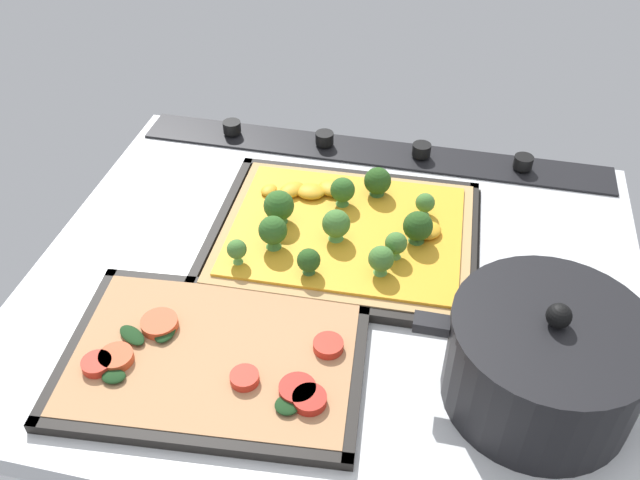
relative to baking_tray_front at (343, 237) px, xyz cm
name	(u,v)px	position (x,y,z in cm)	size (l,w,h in cm)	color
ground_plane	(335,286)	(-0.41, 7.34, -1.86)	(74.62, 63.34, 3.00)	silver
stove_control_panel	(372,150)	(-0.41, -20.83, 0.20)	(71.64, 7.00, 2.60)	black
baking_tray_front	(343,237)	(0.00, 0.00, 0.00)	(35.15, 29.16, 1.30)	black
broccoli_pizza	(342,227)	(0.13, 0.06, 1.66)	(32.68, 26.69, 5.96)	tan
baking_tray_back	(215,359)	(9.65, 23.09, 0.01)	(34.15, 25.41, 1.30)	black
veggie_pizza_back	(214,356)	(9.58, 23.35, 0.73)	(31.55, 22.81, 1.90)	tan
cooking_pot	(544,361)	(-24.01, 20.21, 5.06)	(26.26, 19.44, 13.16)	black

